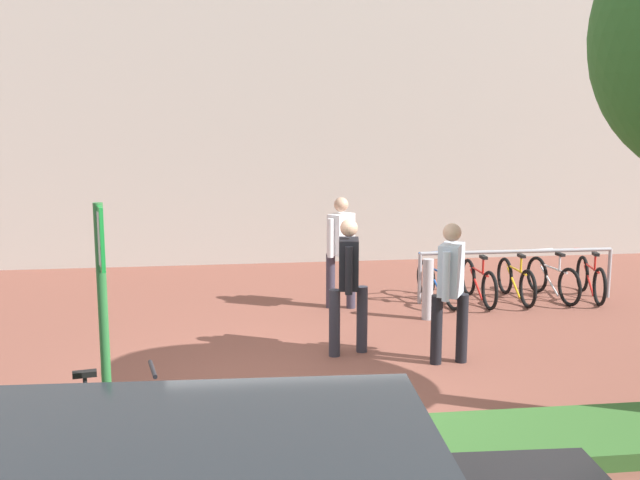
{
  "coord_description": "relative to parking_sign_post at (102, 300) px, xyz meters",
  "views": [
    {
      "loc": [
        -0.73,
        -8.0,
        3.09
      ],
      "look_at": [
        0.63,
        2.24,
        1.29
      ],
      "focal_mm": 43.33,
      "sensor_mm": 36.0,
      "label": 1
    }
  ],
  "objects": [
    {
      "name": "ground_plane",
      "position": [
        1.69,
        1.7,
        -1.53
      ],
      "size": [
        60.0,
        60.0,
        0.0
      ],
      "primitive_type": "plane",
      "color": "brown"
    },
    {
      "name": "building_facade",
      "position": [
        1.69,
        9.3,
        3.47
      ],
      "size": [
        28.0,
        1.2,
        10.0
      ],
      "primitive_type": "cube",
      "color": "#B2ADA3",
      "rests_on": "ground"
    },
    {
      "name": "planter_strip",
      "position": [
        2.08,
        0.0,
        -1.45
      ],
      "size": [
        7.0,
        1.1,
        0.16
      ],
      "primitive_type": "cube",
      "color": "#336028",
      "rests_on": "ground"
    },
    {
      "name": "parking_sign_post",
      "position": [
        0.0,
        0.0,
        0.0
      ],
      "size": [
        0.13,
        0.35,
        2.33
      ],
      "color": "#2D7238",
      "rests_on": "ground"
    },
    {
      "name": "bike_at_sign",
      "position": [
        -0.03,
        0.23,
        -1.18
      ],
      "size": [
        1.66,
        0.46,
        0.86
      ],
      "color": "black",
      "rests_on": "ground"
    },
    {
      "name": "bike_rack_cluster",
      "position": [
        5.65,
        5.22,
        -1.18
      ],
      "size": [
        3.21,
        1.6,
        0.83
      ],
      "color": "#99999E",
      "rests_on": "ground"
    },
    {
      "name": "bollard_steel",
      "position": [
        3.95,
        4.33,
        -1.08
      ],
      "size": [
        0.16,
        0.16,
        0.9
      ],
      "primitive_type": "cylinder",
      "color": "#ADADB2",
      "rests_on": "ground"
    },
    {
      "name": "person_shirt_blue",
      "position": [
        2.8,
        5.14,
        -0.54
      ],
      "size": [
        0.47,
        0.45,
        1.72
      ],
      "color": "#383342",
      "rests_on": "ground"
    },
    {
      "name": "person_casual_tan",
      "position": [
        3.69,
        2.41,
        -0.54
      ],
      "size": [
        0.47,
        0.54,
        1.72
      ],
      "color": "black",
      "rests_on": "ground"
    },
    {
      "name": "person_suited_navy",
      "position": [
        2.54,
        2.91,
        -0.54
      ],
      "size": [
        0.51,
        0.6,
        1.72
      ],
      "color": "#2D2D38",
      "rests_on": "ground"
    }
  ]
}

